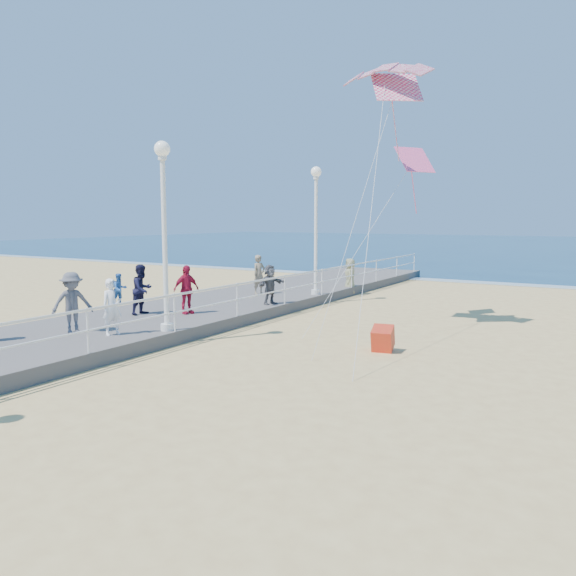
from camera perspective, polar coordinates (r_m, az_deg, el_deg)
The scene contains 19 objects.
ground at distance 13.58m, azimuth 4.75°, elevation -8.29°, with size 160.00×160.00×0.00m, color #E2C276.
ocean at distance 77.06m, azimuth 26.73°, elevation 3.68°, with size 160.00×90.00×0.05m, color #0D324F.
surf_line at distance 32.97m, azimuth 20.74°, elevation 0.42°, with size 160.00×1.20×0.04m, color silver.
boardwalk at distance 18.05m, azimuth -17.17°, elevation -4.07°, with size 5.00×44.00×0.40m, color slate.
railing at distance 16.15m, azimuth -11.49°, elevation -1.41°, with size 0.05×42.00×0.55m.
lamp_post_mid at distance 16.18m, azimuth -12.49°, elevation 7.15°, with size 0.44×0.44×5.32m.
lamp_post_far at distance 23.55m, azimuth 2.85°, elevation 7.24°, with size 0.44×0.44×5.32m.
woman_holding_toddler at distance 16.14m, azimuth -17.42°, elevation -1.85°, with size 0.57×0.37×1.56m, color white.
toddler_held at distance 16.06m, azimuth -16.73°, elevation -0.09°, with size 0.41×0.32×0.85m, color #336FC0.
spectator_2 at distance 16.84m, azimuth -21.08°, elevation -1.38°, with size 1.10×0.63×1.71m, color #58575C.
spectator_3 at distance 19.13m, azimuth -10.30°, elevation -0.15°, with size 0.96×0.40×1.64m, color #B31636.
spectator_5 at distance 20.97m, azimuth -1.84°, elevation 0.37°, with size 1.38×0.44×1.49m, color #525256.
spectator_6 at distance 23.71m, azimuth -2.96°, elevation 1.36°, with size 0.61×0.40×1.67m, color gray.
spectator_7 at distance 19.37m, azimuth -14.60°, elevation -0.14°, with size 0.81×0.63×1.68m, color black.
beach_walker_c at distance 26.59m, azimuth 6.32°, elevation 1.15°, with size 0.84×0.55×1.73m, color gray.
box_kite at distance 15.47m, azimuth 9.61°, elevation -5.32°, with size 0.55×0.55×0.60m, color red.
kite_parafoil at distance 18.55m, azimuth 9.91°, elevation 21.20°, with size 2.74×0.90×0.30m, color #C4174C, non-canonical shape.
kite_diamond_pink at distance 20.35m, azimuth 12.74°, elevation 12.61°, with size 1.20×1.20×0.02m, color #FA5C98.
kite_diamond_redwhite at distance 18.42m, azimuth 10.95°, elevation 19.41°, with size 1.42×1.42×0.02m, color #D8195B.
Camera 1 is at (5.77, -11.76, 3.60)m, focal length 35.00 mm.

